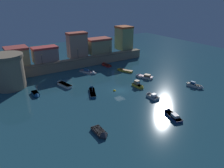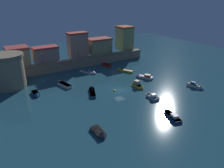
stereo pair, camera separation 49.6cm
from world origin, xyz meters
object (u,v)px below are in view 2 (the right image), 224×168
Objects in this scene: moored_boat_0 at (124,70)px; moored_boat_7 at (143,76)px; quay_lamp_0 at (42,58)px; moored_boat_9 at (63,84)px; quay_lamp_1 at (78,52)px; moored_boat_3 at (151,96)px; moored_boat_8 at (92,91)px; moored_boat_10 at (139,85)px; quay_lamp_2 at (111,48)px; moored_boat_1 at (170,114)px; mooring_buoy_0 at (114,91)px; moored_boat_2 at (106,65)px; fortress_tower at (8,71)px; moored_boat_11 at (36,94)px; moored_boat_5 at (89,72)px; moored_boat_6 at (196,86)px; moored_boat_4 at (100,134)px.

moored_boat_0 is 1.03× the size of moored_boat_7.
quay_lamp_0 is 0.50× the size of moored_boat_9.
moored_boat_3 is at bearing -80.85° from quay_lamp_1.
moored_boat_10 is at bearing -85.72° from moored_boat_8.
quay_lamp_0 reaches higher than quay_lamp_2.
moored_boat_1 is at bearing -86.37° from quay_lamp_1.
moored_boat_9 is at bearing 132.76° from mooring_buoy_0.
moored_boat_0 is 9.05m from moored_boat_2.
moored_boat_0 is (34.96, -5.52, -4.51)m from fortress_tower.
quay_lamp_0 is at bearing 158.19° from moored_boat_11.
moored_boat_8 is at bearing 46.89° from moored_boat_3.
fortress_tower reaches higher than moored_boat_8.
moored_boat_2 is 0.67× the size of moored_boat_8.
moored_boat_9 reaches higher than moored_boat_2.
quay_lamp_0 is 0.55× the size of moored_boat_0.
quay_lamp_2 is 16.03m from moored_boat_5.
moored_boat_6 is at bearing 55.34° from moored_boat_10.
moored_boat_4 is at bearing -57.11° from moored_boat_10.
moored_boat_1 is 39.09m from moored_boat_2.
quay_lamp_2 is at bearing 146.27° from moored_boat_4.
moored_boat_11 is (-39.65, 18.65, -0.14)m from moored_boat_6.
moored_boat_2 is at bearing 171.88° from moored_boat_10.
moored_boat_10 reaches higher than moored_boat_5.
moored_boat_7 is 1.32× the size of moored_boat_10.
moored_boat_1 is 34.35m from moored_boat_5.
moored_boat_11 is at bearing 95.80° from moored_boat_9.
moored_boat_9 reaches higher than moored_boat_1.
fortress_tower is 13.12m from quay_lamp_0.
moored_boat_3 is 15.74m from moored_boat_8.
quay_lamp_0 is 27.97m from mooring_buoy_0.
moored_boat_4 is 0.87× the size of moored_boat_6.
moored_boat_8 reaches higher than moored_boat_10.
moored_boat_11 is at bearing -93.67° from moored_boat_5.
moored_boat_5 is 12.51m from moored_boat_9.
moored_boat_4 reaches higher than moored_boat_0.
moored_boat_10 is at bearing 135.57° from moored_boat_0.
moored_boat_5 is (13.02, -7.79, -5.03)m from quay_lamp_0.
mooring_buoy_0 is (-9.62, -21.05, -0.36)m from moored_boat_2.
moored_boat_10 is at bearing -75.62° from quay_lamp_1.
moored_boat_2 reaches higher than mooring_buoy_0.
moored_boat_7 is at bearing 15.74° from mooring_buoy_0.
moored_boat_6 is (33.90, 5.31, 0.19)m from moored_boat_4.
quay_lamp_2 is (37.31, 6.83, 0.48)m from fortress_tower.
fortress_tower is 36.38m from moored_boat_10.
moored_boat_7 is at bearing -58.57° from quay_lamp_1.
mooring_buoy_0 is at bearing 109.87° from moored_boat_0.
fortress_tower is at bearing 41.09° from moored_boat_7.
moored_boat_10 reaches higher than moored_boat_1.
moored_boat_10 is (-6.71, -26.05, -4.76)m from quay_lamp_2.
moored_boat_4 is at bearing 112.47° from moored_boat_3.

